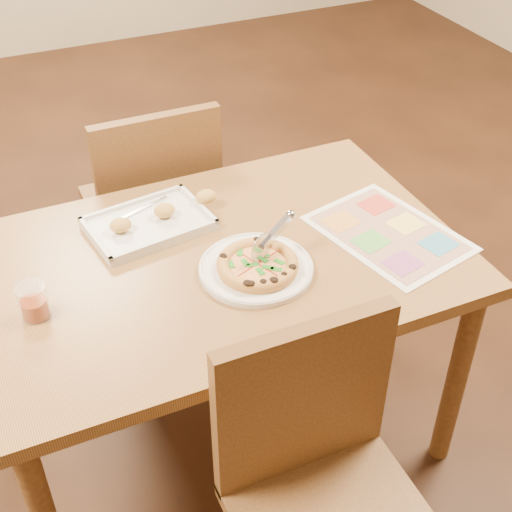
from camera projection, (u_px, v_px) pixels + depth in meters
name	position (u px, v px, depth m)	size (l,w,h in m)	color
room	(208.00, 25.00, 1.53)	(7.00, 7.00, 7.00)	#321A0D
dining_table	(219.00, 281.00, 1.96)	(1.30, 0.85, 0.72)	#92623A
chair_near	(320.00, 464.00, 1.57)	(0.42, 0.42, 0.47)	brown
chair_far	(155.00, 193.00, 2.44)	(0.42, 0.42, 0.47)	brown
plate	(256.00, 269.00, 1.86)	(0.30, 0.30, 0.02)	silver
pizza	(258.00, 265.00, 1.84)	(0.21, 0.21, 0.03)	#E0964C
pizza_cutter	(272.00, 236.00, 1.84)	(0.15, 0.07, 0.09)	silver
appetizer_tray	(152.00, 222.00, 2.01)	(0.40, 0.27, 0.06)	silver
glass_tumbler	(34.00, 304.00, 1.70)	(0.07, 0.07, 0.09)	maroon
menu	(389.00, 233.00, 1.99)	(0.30, 0.42, 0.01)	silver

